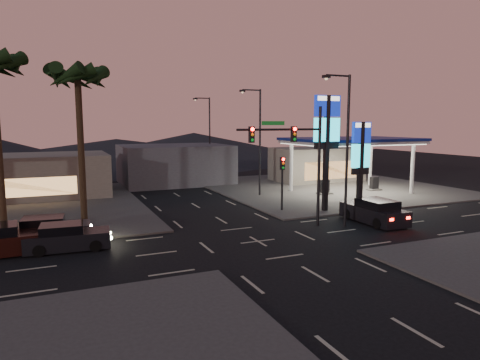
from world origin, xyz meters
name	(u,v)px	position (x,y,z in m)	size (l,w,h in m)	color
ground	(258,241)	(0.00, 0.00, 0.00)	(140.00, 140.00, 0.00)	black
corner_lot_ne	(326,187)	(16.00, 16.00, 0.06)	(24.00, 24.00, 0.12)	#47443F
gas_station	(352,142)	(16.00, 12.00, 5.08)	(12.20, 8.20, 5.47)	silver
convenience_store	(316,164)	(18.00, 21.00, 2.00)	(10.00, 6.00, 4.00)	#726B5B
pylon_sign_tall	(327,130)	(8.50, 5.50, 6.39)	(2.20, 0.35, 9.00)	black
pylon_sign_short	(361,152)	(11.00, 4.50, 4.66)	(1.60, 0.35, 7.00)	black
traffic_signal_mast	(297,149)	(3.76, 1.99, 5.23)	(6.10, 0.39, 8.00)	black
pedestal_signal	(282,175)	(5.50, 6.98, 2.92)	(0.32, 0.39, 4.30)	black
streetlight_near	(345,141)	(6.79, 1.00, 5.72)	(2.14, 0.25, 10.00)	black
streetlight_mid	(258,136)	(6.79, 14.00, 5.72)	(2.14, 0.25, 10.00)	black
streetlight_far	(208,133)	(6.79, 28.00, 5.72)	(2.14, 0.25, 10.00)	black
palm_a	(78,86)	(-9.00, 9.50, 9.43)	(4.41, 4.41, 10.86)	black
building_far_west	(17,177)	(-14.00, 22.00, 2.00)	(16.00, 8.00, 4.00)	#726B5B
building_far_mid	(175,164)	(2.00, 26.00, 2.20)	(12.00, 9.00, 4.40)	#4C4C51
hill_right	(194,145)	(15.00, 60.00, 2.50)	(50.00, 50.00, 5.00)	black
hill_center	(117,150)	(0.00, 60.00, 2.00)	(60.00, 60.00, 4.00)	black
car_lane_a_front	(67,238)	(-10.33, 2.66, 0.68)	(4.61, 2.17, 1.47)	black
car_lane_b_front	(48,230)	(-11.28, 4.75, 0.70)	(4.77, 2.30, 1.51)	#4D4D4F
suv_station	(374,212)	(9.49, 1.00, 0.78)	(2.27, 5.11, 1.69)	black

